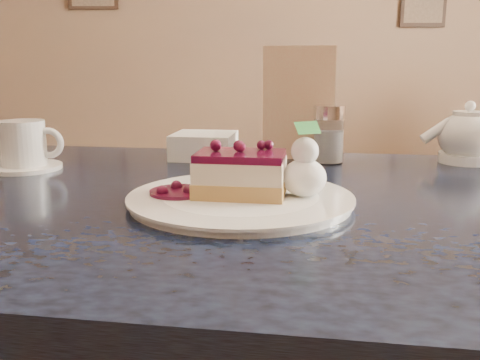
{
  "coord_description": "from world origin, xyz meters",
  "views": [
    {
      "loc": [
        0.03,
        -0.62,
        0.98
      ],
      "look_at": [
        0.02,
        0.04,
        0.83
      ],
      "focal_mm": 40.0,
      "sensor_mm": 36.0,
      "label": 1
    }
  ],
  "objects_px": {
    "dessert_plate": "(240,200)",
    "tea_set": "(477,143)",
    "coffee_set": "(25,148)",
    "cheesecake_slice": "(240,174)",
    "main_table": "(246,246)"
  },
  "relations": [
    {
      "from": "dessert_plate",
      "to": "tea_set",
      "type": "height_order",
      "value": "tea_set"
    },
    {
      "from": "coffee_set",
      "to": "cheesecake_slice",
      "type": "bearing_deg",
      "value": -31.48
    },
    {
      "from": "tea_set",
      "to": "dessert_plate",
      "type": "bearing_deg",
      "value": -147.51
    },
    {
      "from": "main_table",
      "to": "coffee_set",
      "type": "height_order",
      "value": "coffee_set"
    },
    {
      "from": "cheesecake_slice",
      "to": "tea_set",
      "type": "distance_m",
      "value": 0.54
    },
    {
      "from": "dessert_plate",
      "to": "coffee_set",
      "type": "bearing_deg",
      "value": 148.52
    },
    {
      "from": "main_table",
      "to": "cheesecake_slice",
      "type": "bearing_deg",
      "value": -90.0
    },
    {
      "from": "cheesecake_slice",
      "to": "tea_set",
      "type": "relative_size",
      "value": 0.47
    },
    {
      "from": "tea_set",
      "to": "coffee_set",
      "type": "bearing_deg",
      "value": -177.32
    },
    {
      "from": "dessert_plate",
      "to": "coffee_set",
      "type": "xyz_separation_m",
      "value": [
        -0.4,
        0.25,
        0.03
      ]
    },
    {
      "from": "dessert_plate",
      "to": "cheesecake_slice",
      "type": "distance_m",
      "value": 0.04
    },
    {
      "from": "cheesecake_slice",
      "to": "dessert_plate",
      "type": "bearing_deg",
      "value": 0.0
    },
    {
      "from": "dessert_plate",
      "to": "cheesecake_slice",
      "type": "relative_size",
      "value": 2.28
    },
    {
      "from": "main_table",
      "to": "dessert_plate",
      "type": "height_order",
      "value": "dessert_plate"
    },
    {
      "from": "cheesecake_slice",
      "to": "coffee_set",
      "type": "bearing_deg",
      "value": 156.85
    }
  ]
}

